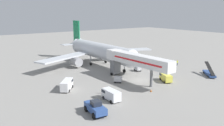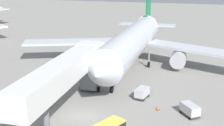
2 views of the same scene
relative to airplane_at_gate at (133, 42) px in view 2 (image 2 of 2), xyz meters
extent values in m
plane|color=gray|center=(-1.54, -22.39, -4.85)|extent=(300.00, 300.00, 0.00)
cylinder|color=silver|center=(0.00, -1.36, 0.10)|extent=(5.44, 32.14, 5.37)
cone|color=silver|center=(0.04, -19.32, 0.10)|extent=(5.27, 3.82, 5.26)
cone|color=silver|center=(-0.04, 17.67, 0.51)|extent=(5.11, 5.93, 5.10)
cube|color=#147A47|center=(-0.03, 16.19, 5.47)|extent=(0.37, 4.65, 8.59)
cube|color=silver|center=(3.19, 15.77, 0.77)|extent=(6.45, 3.40, 0.24)
cube|color=silver|center=(-3.25, 15.76, 0.77)|extent=(6.45, 3.40, 0.24)
cube|color=silver|center=(12.13, 1.76, -1.10)|extent=(21.25, 12.16, 0.44)
cube|color=silver|center=(-12.13, 1.71, -1.10)|extent=(21.24, 12.23, 0.44)
cylinder|color=#A8A8AD|center=(8.55, 0.55, -2.82)|extent=(2.85, 3.71, 2.85)
cylinder|color=#A8A8AD|center=(-8.55, 0.52, -2.82)|extent=(2.85, 3.71, 2.85)
cylinder|color=gray|center=(0.03, -13.89, -2.90)|extent=(0.28, 0.28, 2.79)
cylinder|color=black|center=(0.03, -13.89, -4.30)|extent=(0.35, 1.10, 1.10)
cylinder|color=gray|center=(3.09, 0.58, -2.90)|extent=(0.28, 0.28, 2.79)
cylinder|color=black|center=(3.09, 0.58, -4.30)|extent=(0.35, 1.10, 1.10)
cylinder|color=gray|center=(-3.09, 0.56, -2.90)|extent=(0.28, 0.28, 2.79)
cylinder|color=black|center=(-3.09, 0.56, -4.30)|extent=(0.35, 1.10, 1.10)
cube|color=silver|center=(-3.17, -24.25, 1.15)|extent=(3.57, 20.50, 2.70)
cube|color=red|center=(-4.69, -24.30, 1.15)|extent=(0.52, 17.15, 0.44)
cube|color=silver|center=(-3.47, -13.45, 1.15)|extent=(3.53, 2.90, 2.84)
cube|color=#232833|center=(-3.51, -12.15, 1.40)|extent=(3.31, 0.33, 0.90)
cube|color=slate|center=(-3.46, -14.05, -2.32)|extent=(2.60, 1.87, 4.25)
cylinder|color=black|center=(-4.88, -14.09, -4.45)|extent=(0.32, 0.81, 0.80)
cylinder|color=black|center=(-2.03, -14.01, -4.45)|extent=(0.32, 0.81, 0.80)
cylinder|color=slate|center=(-3.05, -28.34, -2.52)|extent=(0.70, 0.70, 4.65)
cube|color=#1E232D|center=(4.02, -25.96, -3.31)|extent=(2.29, 2.14, 0.55)
cube|color=#38383D|center=(4.77, -14.63, -4.56)|extent=(1.92, 2.67, 0.22)
cube|color=silver|center=(4.77, -14.63, -3.88)|extent=(1.92, 2.67, 1.13)
cylinder|color=black|center=(4.34, -13.66, -4.67)|extent=(0.20, 0.38, 0.36)
cylinder|color=black|center=(5.60, -13.96, -4.67)|extent=(0.20, 0.38, 0.36)
cylinder|color=black|center=(3.95, -15.31, -4.67)|extent=(0.20, 0.38, 0.36)
cylinder|color=black|center=(5.21, -15.60, -4.67)|extent=(0.20, 0.38, 0.36)
cube|color=#38383D|center=(-7.57, -20.75, -4.56)|extent=(2.37, 2.44, 0.22)
cube|color=silver|center=(-7.57, -20.75, -3.86)|extent=(2.37, 2.44, 1.19)
cylinder|color=black|center=(-6.62, -20.86, -4.67)|extent=(0.32, 0.35, 0.36)
cylinder|color=black|center=(-7.61, -21.70, -4.67)|extent=(0.32, 0.35, 0.36)
cylinder|color=black|center=(-7.53, -19.79, -4.67)|extent=(0.32, 0.35, 0.36)
cylinder|color=black|center=(-8.51, -20.63, -4.67)|extent=(0.32, 0.35, 0.36)
cube|color=#38383D|center=(11.63, -18.42, -4.56)|extent=(2.71, 2.98, 0.22)
cube|color=silver|center=(11.63, -18.42, -3.89)|extent=(2.71, 2.98, 1.12)
cylinder|color=black|center=(12.70, -18.79, -4.67)|extent=(0.31, 0.36, 0.36)
cylinder|color=black|center=(11.68, -19.55, -4.67)|extent=(0.31, 0.36, 0.36)
cylinder|color=black|center=(11.57, -17.29, -4.67)|extent=(0.31, 0.36, 0.36)
cylinder|color=black|center=(10.55, -18.05, -4.67)|extent=(0.31, 0.36, 0.36)
cube|color=black|center=(7.53, -17.91, -4.84)|extent=(0.42, 0.42, 0.03)
cone|color=orange|center=(7.53, -17.91, -4.51)|extent=(0.36, 0.36, 0.62)
camera|label=1|loc=(-44.18, -68.57, 13.67)|focal=38.39mm
camera|label=2|loc=(12.26, -55.19, 12.60)|focal=49.41mm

